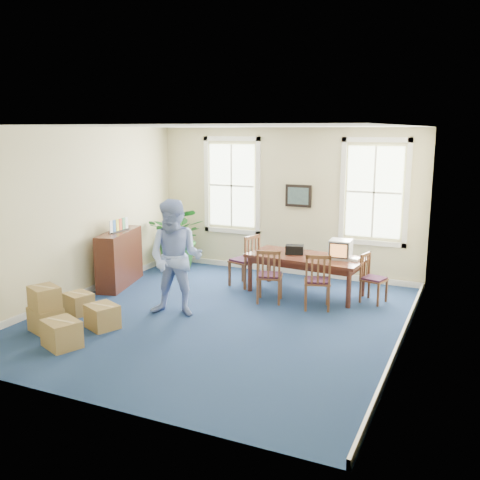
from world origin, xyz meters
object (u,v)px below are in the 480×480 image
at_px(chair_near_left, 270,275).
at_px(credenza, 120,258).
at_px(conference_table, 306,275).
at_px(crt_tv, 341,249).
at_px(potted_plant, 180,237).
at_px(man, 176,258).
at_px(cardboard_boxes, 59,308).

xyz_separation_m(chair_near_left, credenza, (-3.19, -0.26, 0.07)).
relative_size(conference_table, crt_tv, 5.17).
relative_size(credenza, potted_plant, 1.01).
bearing_deg(conference_table, potted_plant, 174.07).
bearing_deg(potted_plant, crt_tv, -9.17).
height_order(crt_tv, credenza, credenza).
bearing_deg(conference_table, chair_near_left, -115.03).
bearing_deg(man, cardboard_boxes, -143.59).
height_order(conference_table, cardboard_boxes, cardboard_boxes).
bearing_deg(chair_near_left, man, 33.18).
xyz_separation_m(credenza, cardboard_boxes, (0.70, -2.51, -0.19)).
bearing_deg(potted_plant, chair_near_left, -27.40).
relative_size(crt_tv, cardboard_boxes, 0.32).
xyz_separation_m(conference_table, crt_tv, (0.66, 0.05, 0.56)).
xyz_separation_m(crt_tv, man, (-2.31, -2.15, 0.07)).
bearing_deg(conference_table, credenza, -158.44).
relative_size(conference_table, potted_plant, 1.53).
height_order(chair_near_left, man, man).
bearing_deg(cardboard_boxes, crt_tv, 44.79).
relative_size(chair_near_left, credenza, 0.69).
relative_size(chair_near_left, potted_plant, 0.70).
xyz_separation_m(chair_near_left, cardboard_boxes, (-2.49, -2.77, -0.12)).
distance_m(conference_table, crt_tv, 0.87).
bearing_deg(conference_table, man, -122.23).
relative_size(man, potted_plant, 1.38).
bearing_deg(cardboard_boxes, conference_table, 50.13).
relative_size(crt_tv, potted_plant, 0.30).
height_order(chair_near_left, cardboard_boxes, chair_near_left).
height_order(conference_table, potted_plant, potted_plant).
bearing_deg(crt_tv, credenza, -168.29).
xyz_separation_m(man, credenza, (-2.00, 1.08, -0.43)).
distance_m(crt_tv, chair_near_left, 1.44).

